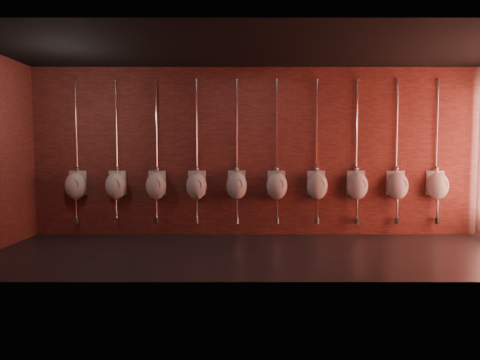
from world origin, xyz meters
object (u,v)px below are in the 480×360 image
(urinal_6, at_px, (317,185))
(urinal_7, at_px, (357,185))
(urinal_1, at_px, (116,185))
(urinal_4, at_px, (237,185))
(urinal_2, at_px, (156,185))
(urinal_9, at_px, (438,185))
(urinal_5, at_px, (277,185))
(urinal_8, at_px, (398,185))
(urinal_0, at_px, (76,185))
(urinal_3, at_px, (196,185))

(urinal_6, relative_size, urinal_7, 1.00)
(urinal_1, bearing_deg, urinal_4, 0.00)
(urinal_2, height_order, urinal_9, same)
(urinal_5, bearing_deg, urinal_4, 180.00)
(urinal_8, bearing_deg, urinal_0, 180.00)
(urinal_0, relative_size, urinal_4, 1.00)
(urinal_1, height_order, urinal_5, same)
(urinal_4, bearing_deg, urinal_1, 180.00)
(urinal_5, relative_size, urinal_6, 1.00)
(urinal_0, relative_size, urinal_5, 1.00)
(urinal_0, distance_m, urinal_3, 2.28)
(urinal_5, bearing_deg, urinal_9, 0.00)
(urinal_2, distance_m, urinal_7, 3.81)
(urinal_4, distance_m, urinal_9, 3.81)
(urinal_5, distance_m, urinal_8, 2.28)
(urinal_7, xyz_separation_m, urinal_8, (0.76, 0.00, 0.00))
(urinal_6, height_order, urinal_9, same)
(urinal_5, distance_m, urinal_7, 1.52)
(urinal_7, xyz_separation_m, urinal_9, (1.52, 0.00, 0.00))
(urinal_0, height_order, urinal_3, same)
(urinal_6, bearing_deg, urinal_4, 180.00)
(urinal_1, relative_size, urinal_9, 1.00)
(urinal_3, bearing_deg, urinal_4, 0.00)
(urinal_0, xyz_separation_m, urinal_5, (3.81, 0.00, 0.00))
(urinal_4, distance_m, urinal_7, 2.28)
(urinal_4, height_order, urinal_5, same)
(urinal_4, height_order, urinal_7, same)
(urinal_2, relative_size, urinal_4, 1.00)
(urinal_7, height_order, urinal_9, same)
(urinal_0, bearing_deg, urinal_9, 0.00)
(urinal_3, xyz_separation_m, urinal_5, (1.52, 0.00, 0.00))
(urinal_0, distance_m, urinal_6, 4.57)
(urinal_2, distance_m, urinal_3, 0.76)
(urinal_2, xyz_separation_m, urinal_8, (4.57, 0.00, 0.00))
(urinal_8, relative_size, urinal_9, 1.00)
(urinal_2, height_order, urinal_8, same)
(urinal_1, xyz_separation_m, urinal_5, (3.05, 0.00, 0.00))
(urinal_1, distance_m, urinal_3, 1.52)
(urinal_1, relative_size, urinal_7, 1.00)
(urinal_4, relative_size, urinal_8, 1.00)
(urinal_3, xyz_separation_m, urinal_7, (3.05, 0.00, 0.00))
(urinal_2, height_order, urinal_6, same)
(urinal_1, distance_m, urinal_4, 2.28)
(urinal_3, distance_m, urinal_5, 1.52)
(urinal_3, xyz_separation_m, urinal_6, (2.28, 0.00, 0.00))
(urinal_4, height_order, urinal_9, same)
(urinal_0, distance_m, urinal_1, 0.76)
(urinal_1, distance_m, urinal_2, 0.76)
(urinal_3, bearing_deg, urinal_1, 180.00)
(urinal_0, bearing_deg, urinal_5, 0.00)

